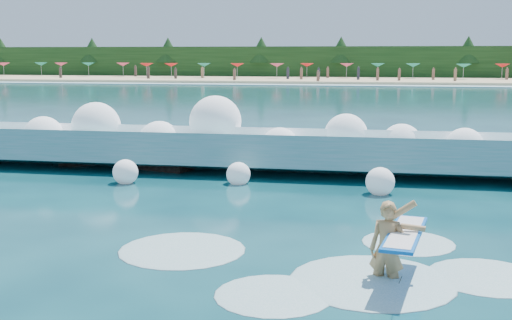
# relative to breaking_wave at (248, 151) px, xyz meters

# --- Properties ---
(ground) EXTENTS (200.00, 200.00, 0.00)m
(ground) POSITION_rel_breaking_wave_xyz_m (-0.25, -7.22, -0.60)
(ground) COLOR #062D37
(ground) RESTS_ON ground
(beach) EXTENTS (140.00, 20.00, 0.40)m
(beach) POSITION_rel_breaking_wave_xyz_m (-0.25, 70.78, -0.40)
(beach) COLOR tan
(beach) RESTS_ON ground
(wet_band) EXTENTS (140.00, 5.00, 0.08)m
(wet_band) POSITION_rel_breaking_wave_xyz_m (-0.25, 59.78, -0.56)
(wet_band) COLOR silver
(wet_band) RESTS_ON ground
(treeline) EXTENTS (140.00, 4.00, 5.00)m
(treeline) POSITION_rel_breaking_wave_xyz_m (-0.25, 80.78, 1.90)
(treeline) COLOR black
(treeline) RESTS_ON ground
(breaking_wave) EXTENTS (20.09, 3.06, 1.73)m
(breaking_wave) POSITION_rel_breaking_wave_xyz_m (0.00, 0.00, 0.00)
(breaking_wave) COLOR teal
(breaking_wave) RESTS_ON ground
(rock_cluster) EXTENTS (8.15, 3.20, 1.28)m
(rock_cluster) POSITION_rel_breaking_wave_xyz_m (-2.96, 0.49, -0.20)
(rock_cluster) COLOR black
(rock_cluster) RESTS_ON ground
(surfer_with_board) EXTENTS (1.04, 2.84, 1.62)m
(surfer_with_board) POSITION_rel_breaking_wave_xyz_m (4.41, -9.80, -0.01)
(surfer_with_board) COLOR #AA804F
(surfer_with_board) RESTS_ON ground
(wave_spray) EXTENTS (14.93, 4.66, 2.46)m
(wave_spray) POSITION_rel_breaking_wave_xyz_m (-1.01, -0.06, 0.50)
(wave_spray) COLOR white
(wave_spray) RESTS_ON ground
(surf_foam) EXTENTS (8.67, 5.16, 0.14)m
(surf_foam) POSITION_rel_breaking_wave_xyz_m (3.58, -9.45, -0.60)
(surf_foam) COLOR silver
(surf_foam) RESTS_ON ground
(beach_umbrellas) EXTENTS (110.24, 6.58, 0.50)m
(beach_umbrellas) POSITION_rel_breaking_wave_xyz_m (-0.46, 73.03, 1.65)
(beach_umbrellas) COLOR #D13D5E
(beach_umbrellas) RESTS_ON ground
(beachgoers) EXTENTS (106.82, 11.46, 1.94)m
(beachgoers) POSITION_rel_breaking_wave_xyz_m (1.68, 66.75, 0.53)
(beachgoers) COLOR #3F332D
(beachgoers) RESTS_ON ground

